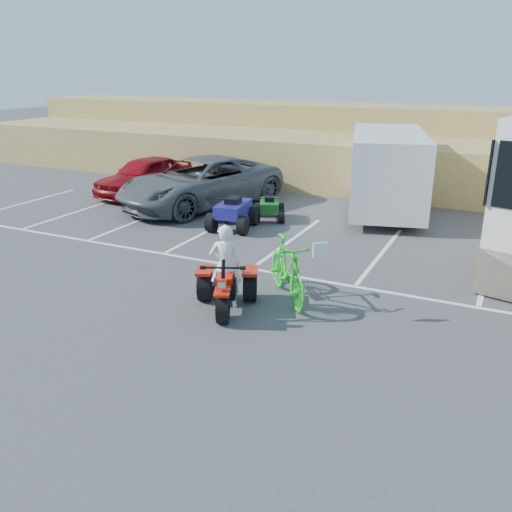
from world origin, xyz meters
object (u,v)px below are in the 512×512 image
at_px(cargo_trailer, 387,170).
at_px(quad_atv_blue, 233,228).
at_px(red_car, 145,176).
at_px(rider, 226,266).
at_px(grey_pickup, 201,183).
at_px(quad_atv_green, 269,219).
at_px(green_dirt_bike, 287,269).
at_px(red_trike_atv, 226,309).

bearing_deg(cargo_trailer, quad_atv_blue, -147.67).
xyz_separation_m(red_car, cargo_trailer, (9.26, 1.41, 0.74)).
relative_size(rider, cargo_trailer, 0.29).
xyz_separation_m(grey_pickup, quad_atv_green, (3.01, -0.57, -0.88)).
xyz_separation_m(red_car, quad_atv_blue, (5.43, -2.73, -0.76)).
height_order(cargo_trailer, quad_atv_green, cargo_trailer).
relative_size(green_dirt_bike, red_car, 0.52).
xyz_separation_m(green_dirt_bike, cargo_trailer, (0.17, 8.52, 0.80)).
relative_size(red_car, cargo_trailer, 0.70).
bearing_deg(red_car, grey_pickup, -5.60).
xyz_separation_m(cargo_trailer, quad_atv_green, (-3.23, -2.70, -1.49)).
relative_size(green_dirt_bike, grey_pickup, 0.36).
distance_m(green_dirt_bike, cargo_trailer, 8.56).
xyz_separation_m(quad_atv_blue, quad_atv_green, (0.60, 1.45, 0.00)).
bearing_deg(quad_atv_green, rider, -97.16).
bearing_deg(quad_atv_blue, red_trike_atv, -71.84).
distance_m(red_car, cargo_trailer, 9.40).
bearing_deg(quad_atv_blue, red_car, 144.98).
xyz_separation_m(rider, grey_pickup, (-5.06, 7.34, -0.03)).
bearing_deg(red_trike_atv, quad_atv_blue, 92.62).
bearing_deg(red_car, cargo_trailer, 16.32).
bearing_deg(red_trike_atv, grey_pickup, 100.58).
height_order(quad_atv_blue, quad_atv_green, quad_atv_blue).
bearing_deg(grey_pickup, quad_atv_blue, -20.86).
relative_size(red_car, quad_atv_blue, 2.59).
distance_m(rider, quad_atv_blue, 6.01).
bearing_deg(red_car, rider, -37.22).
distance_m(red_car, quad_atv_green, 6.21).
bearing_deg(rider, quad_atv_green, -96.94).
bearing_deg(cargo_trailer, red_trike_atv, -111.55).
relative_size(green_dirt_bike, quad_atv_blue, 1.34).
height_order(cargo_trailer, quad_atv_blue, cargo_trailer).
bearing_deg(grey_pickup, red_car, -174.12).
xyz_separation_m(red_trike_atv, red_car, (-8.15, 8.18, 0.76)).
relative_size(rider, grey_pickup, 0.29).
height_order(rider, grey_pickup, rider).
height_order(green_dirt_bike, red_car, red_car).
height_order(red_trike_atv, red_car, red_car).
bearing_deg(grey_pickup, green_dirt_bike, -27.38).
bearing_deg(red_trike_atv, quad_atv_green, 83.21).
xyz_separation_m(red_car, quad_atv_green, (6.03, -1.29, -0.76)).
bearing_deg(rider, red_car, -68.73).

